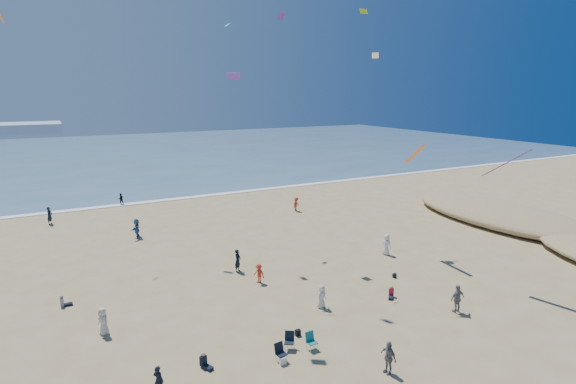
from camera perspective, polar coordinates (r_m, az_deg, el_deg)
ocean at (r=109.39m, az=-22.98°, el=4.31°), size 220.00×100.00×0.06m
surf_line at (r=60.46m, az=-18.45°, el=-1.34°), size 220.00×1.20×0.08m
standing_flyers at (r=34.14m, az=-1.43°, el=-9.90°), size 29.31×52.06×1.91m
seated_group at (r=25.27m, az=-1.04°, el=-19.72°), size 21.18×21.43×0.84m
chair_cluster at (r=25.72m, az=0.81°, el=-18.88°), size 2.65×1.55×1.00m
white_tote at (r=25.03m, az=-0.67°, el=-20.67°), size 0.35×0.20×0.40m
black_backpack at (r=27.46m, az=1.26°, el=-17.43°), size 0.30×0.22×0.38m
navy_bag at (r=35.92m, az=13.37°, el=-10.28°), size 0.28×0.18×0.34m
kites_aloft at (r=32.53m, az=9.08°, el=14.64°), size 35.79×41.00×26.28m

